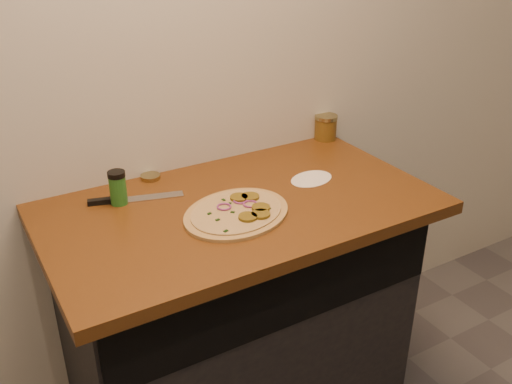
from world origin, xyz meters
TOP-DOWN VIEW (x-y plane):
  - cabinet at (0.00, 1.45)m, footprint 1.10×0.60m
  - countertop at (0.00, 1.42)m, footprint 1.20×0.70m
  - pizza at (-0.04, 1.35)m, footprint 0.44×0.44m
  - chefs_knife at (-0.30, 1.60)m, footprint 0.29×0.11m
  - mason_jar_lid at (-0.18, 1.72)m, footprint 0.07×0.07m
  - salsa_jar at (0.55, 1.72)m, footprint 0.09×0.09m
  - spice_shaker at (-0.32, 1.60)m, footprint 0.05×0.05m
  - flour_spill at (0.29, 1.44)m, footprint 0.19×0.19m

SIDE VIEW (x-z plane):
  - cabinet at x=0.00m, z-range 0.00..0.86m
  - countertop at x=0.00m, z-range 0.86..0.90m
  - flour_spill at x=0.29m, z-range 0.90..0.90m
  - chefs_knife at x=-0.30m, z-range 0.90..0.91m
  - mason_jar_lid at x=-0.18m, z-range 0.90..0.91m
  - pizza at x=-0.04m, z-range 0.90..0.92m
  - salsa_jar at x=0.55m, z-range 0.90..1.00m
  - spice_shaker at x=-0.32m, z-range 0.90..1.01m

